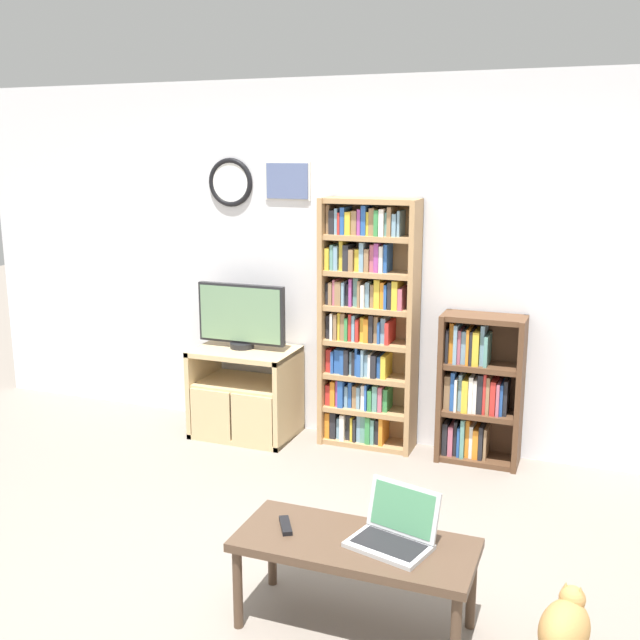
{
  "coord_description": "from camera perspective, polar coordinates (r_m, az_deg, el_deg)",
  "views": [
    {
      "loc": [
        1.56,
        -2.92,
        2.09
      ],
      "look_at": [
        -0.0,
        1.18,
        1.1
      ],
      "focal_mm": 42.0,
      "sensor_mm": 36.0,
      "label": 1
    }
  ],
  "objects": [
    {
      "name": "bookshelf_short",
      "position": [
        5.23,
        11.85,
        -5.25
      ],
      "size": [
        0.55,
        0.27,
        1.03
      ],
      "color": "brown",
      "rests_on": "ground_plane"
    },
    {
      "name": "tv_stand",
      "position": [
        5.63,
        -5.76,
        -5.51
      ],
      "size": [
        0.74,
        0.51,
        0.67
      ],
      "color": "tan",
      "rests_on": "ground_plane"
    },
    {
      "name": "coffee_table",
      "position": [
        3.44,
        2.68,
        -17.17
      ],
      "size": [
        1.06,
        0.45,
        0.42
      ],
      "color": "#4C3828",
      "rests_on": "ground_plane"
    },
    {
      "name": "laptop",
      "position": [
        3.38,
        5.72,
        -15.66
      ],
      "size": [
        0.4,
        0.35,
        0.24
      ],
      "rotation": [
        0.0,
        0.0,
        -0.27
      ],
      "color": "#B7BABC",
      "rests_on": "coffee_table"
    },
    {
      "name": "bookshelf_tall",
      "position": [
        5.31,
        3.48,
        -0.42
      ],
      "size": [
        0.68,
        0.25,
        1.78
      ],
      "color": "tan",
      "rests_on": "ground_plane"
    },
    {
      "name": "ground_plane",
      "position": [
        3.92,
        -6.48,
        -19.63
      ],
      "size": [
        18.0,
        18.0,
        0.0
      ],
      "primitive_type": "plane",
      "color": "gray"
    },
    {
      "name": "television",
      "position": [
        5.53,
        -6.01,
        0.3
      ],
      "size": [
        0.68,
        0.18,
        0.48
      ],
      "color": "black",
      "rests_on": "tv_stand"
    },
    {
      "name": "wall_back",
      "position": [
        5.38,
        3.73,
        4.3
      ],
      "size": [
        6.64,
        0.09,
        2.6
      ],
      "color": "silver",
      "rests_on": "ground_plane"
    },
    {
      "name": "cat",
      "position": [
        3.57,
        18.19,
        -21.34
      ],
      "size": [
        0.27,
        0.56,
        0.29
      ],
      "rotation": [
        0.0,
        0.0,
        -0.25
      ],
      "color": "#B78447",
      "rests_on": "ground_plane"
    },
    {
      "name": "remote_near_laptop",
      "position": [
        3.52,
        -2.64,
        -15.37
      ],
      "size": [
        0.12,
        0.16,
        0.02
      ],
      "rotation": [
        0.0,
        0.0,
        3.67
      ],
      "color": "black",
      "rests_on": "coffee_table"
    }
  ]
}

